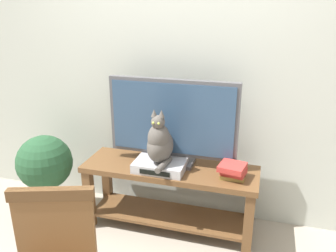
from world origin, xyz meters
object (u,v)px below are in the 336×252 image
(media_box, at_px, (160,165))
(cat, at_px, (160,142))
(tv, at_px, (172,121))
(tv_stand, at_px, (170,187))
(book_stack, at_px, (233,171))
(potted_plant, at_px, (45,167))

(media_box, height_order, cat, cat)
(tv, relative_size, cat, 2.38)
(tv_stand, height_order, tv, tv)
(tv_stand, xyz_separation_m, tv, (0.00, 0.07, 0.54))
(tv_stand, relative_size, tv, 1.36)
(media_box, bearing_deg, cat, -85.64)
(cat, xyz_separation_m, book_stack, (0.55, 0.03, -0.17))
(tv_stand, relative_size, book_stack, 6.45)
(media_box, xyz_separation_m, cat, (0.00, -0.02, 0.19))
(tv, relative_size, book_stack, 4.74)
(tv, height_order, media_box, tv)
(tv, distance_m, potted_plant, 1.18)
(book_stack, bearing_deg, potted_plant, -177.37)
(tv_stand, distance_m, cat, 0.42)
(media_box, bearing_deg, tv, 65.71)
(media_box, relative_size, cat, 0.92)
(tv, bearing_deg, media_box, -114.29)
(tv_stand, distance_m, book_stack, 0.55)
(cat, bearing_deg, potted_plant, -177.52)
(tv_stand, xyz_separation_m, media_box, (-0.06, -0.06, 0.21))
(book_stack, bearing_deg, tv_stand, 174.72)
(tv_stand, relative_size, media_box, 3.54)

